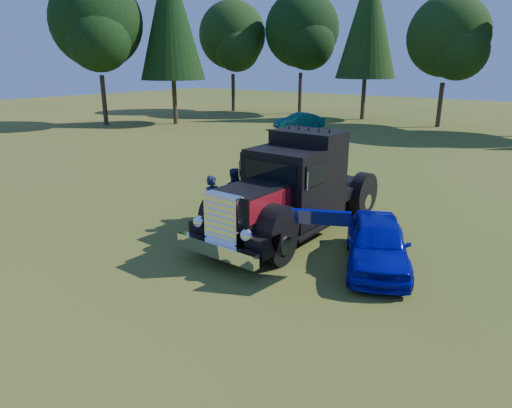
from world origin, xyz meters
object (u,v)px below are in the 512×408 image
(hotrod_coupe, at_px, (377,242))
(spectator_far, at_px, (237,198))
(diamond_t_truck, at_px, (291,192))
(spectator_near, at_px, (213,203))
(distant_teal_car, at_px, (299,121))

(hotrod_coupe, relative_size, spectator_far, 2.24)
(diamond_t_truck, relative_size, spectator_near, 4.25)
(distant_teal_car, bearing_deg, spectator_near, -29.76)
(diamond_t_truck, xyz_separation_m, spectator_near, (-2.09, -1.16, -0.44))
(hotrod_coupe, xyz_separation_m, distant_teal_car, (-14.81, 19.62, -0.02))
(distant_teal_car, bearing_deg, diamond_t_truck, -23.62)
(spectator_near, relative_size, distant_teal_car, 0.44)
(diamond_t_truck, bearing_deg, hotrod_coupe, -12.78)
(spectator_near, height_order, spectator_far, spectator_far)
(hotrod_coupe, relative_size, distant_teal_car, 1.11)
(hotrod_coupe, distance_m, spectator_near, 5.14)
(hotrod_coupe, xyz_separation_m, spectator_far, (-4.62, 0.07, 0.30))
(diamond_t_truck, bearing_deg, spectator_far, -158.78)
(diamond_t_truck, relative_size, spectator_far, 3.80)
(diamond_t_truck, height_order, distant_teal_car, diamond_t_truck)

